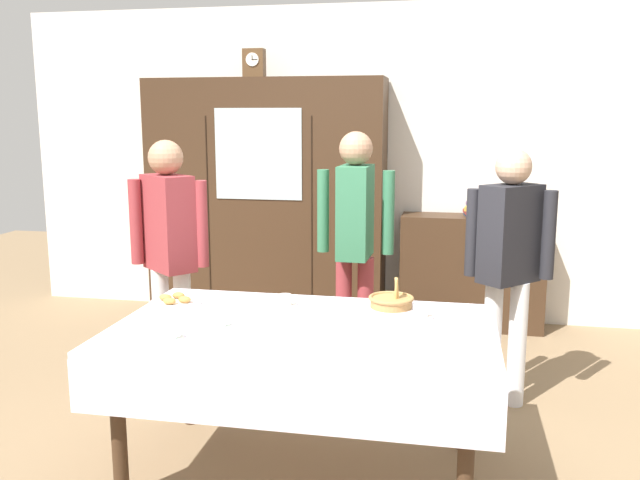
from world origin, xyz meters
The scene contains 19 objects.
ground_plane centered at (0.00, 0.00, 0.00)m, with size 12.00×12.00×0.00m, color #846B4C.
back_wall centered at (0.00, 2.65, 1.35)m, with size 6.40×0.10×2.70m, color silver.
dining_table centered at (0.00, -0.24, 0.68)m, with size 1.83×1.13×0.77m.
wall_cabinet centered at (-0.90, 2.35, 1.04)m, with size 2.04×0.46×2.08m.
mantel_clock centered at (-0.99, 2.35, 2.20)m, with size 0.18×0.11×0.24m.
bookshelf_low centered at (0.86, 2.41, 0.47)m, with size 1.18×0.35×0.95m.
book_stack centered at (0.86, 2.41, 1.00)m, with size 0.18×0.23×0.11m.
tea_cup_center centered at (-0.55, -0.51, 0.80)m, with size 0.13×0.13×0.06m.
tea_cup_far_right centered at (0.55, 0.05, 0.80)m, with size 0.13×0.13×0.06m.
tea_cup_near_right centered at (-0.17, 0.12, 0.79)m, with size 0.13×0.13×0.06m.
tea_cup_mid_left centered at (-0.40, -0.31, 0.80)m, with size 0.13×0.13×0.06m.
bread_basket centered at (0.38, 0.21, 0.80)m, with size 0.24×0.24×0.16m.
pastry_plate centered at (-0.77, 0.05, 0.78)m, with size 0.28×0.28×0.05m.
spoon_far_left centered at (-0.36, -0.62, 0.77)m, with size 0.12×0.02×0.01m.
spoon_mid_right centered at (0.33, -0.13, 0.77)m, with size 0.12×0.02×0.01m.
spoon_mid_left centered at (0.76, -0.25, 0.77)m, with size 0.12×0.02×0.01m.
person_behind_table_right centered at (-1.07, 0.68, 0.98)m, with size 0.52×0.38×1.62m.
person_beside_shelf centered at (1.03, 0.85, 0.96)m, with size 0.52×0.40×1.58m.
person_near_right_end centered at (0.05, 1.18, 1.02)m, with size 0.52×0.37×1.67m.
Camera 1 is at (0.68, -3.24, 1.77)m, focal length 37.78 mm.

